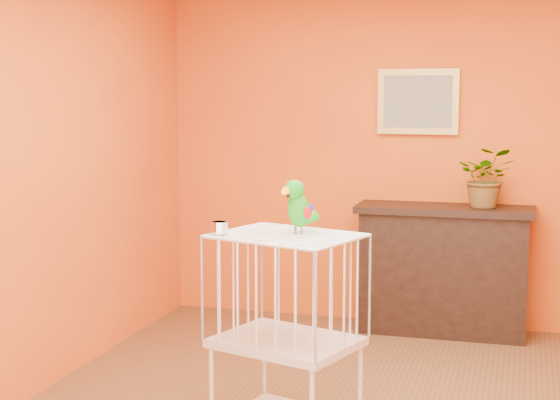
% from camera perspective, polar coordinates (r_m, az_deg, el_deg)
% --- Properties ---
extents(room_shell, '(4.50, 4.50, 4.50)m').
position_cam_1_polar(room_shell, '(4.51, 5.67, 4.07)').
color(room_shell, orange).
rests_on(room_shell, ground).
extents(console_cabinet, '(1.31, 0.47, 0.98)m').
position_cam_1_polar(console_cabinet, '(6.61, 10.79, -4.58)').
color(console_cabinet, black).
rests_on(console_cabinet, ground).
extents(potted_plant, '(0.41, 0.46, 0.35)m').
position_cam_1_polar(potted_plant, '(6.54, 13.60, 1.07)').
color(potted_plant, '#26722D').
rests_on(potted_plant, console_cabinet).
extents(framed_picture, '(0.62, 0.04, 0.50)m').
position_cam_1_polar(framed_picture, '(6.70, 9.16, 6.48)').
color(framed_picture, '#BE9644').
rests_on(framed_picture, room_shell).
extents(birdcage, '(0.84, 0.73, 1.08)m').
position_cam_1_polar(birdcage, '(4.59, 0.42, -8.76)').
color(birdcage, silver).
rests_on(birdcage, ground).
extents(feed_cup, '(0.09, 0.09, 0.06)m').
position_cam_1_polar(feed_cup, '(4.51, -4.06, -1.84)').
color(feed_cup, silver).
rests_on(feed_cup, birdcage).
extents(parrot, '(0.18, 0.25, 0.29)m').
position_cam_1_polar(parrot, '(4.50, 1.23, -0.40)').
color(parrot, '#59544C').
rests_on(parrot, birdcage).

